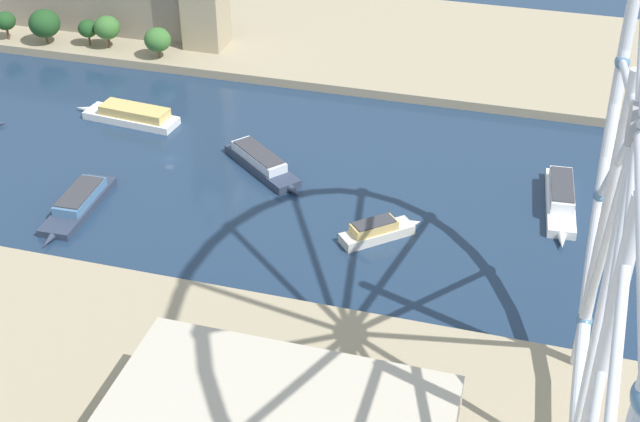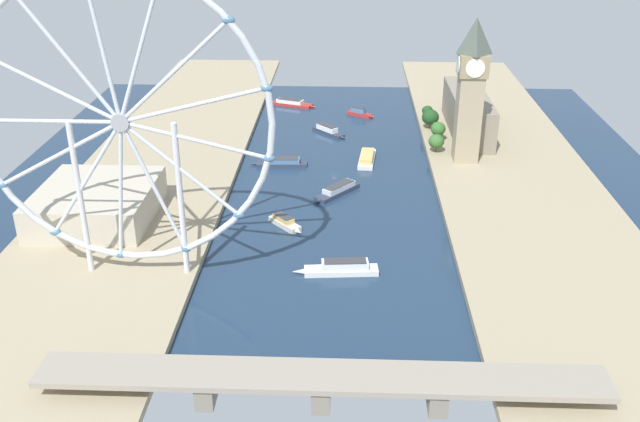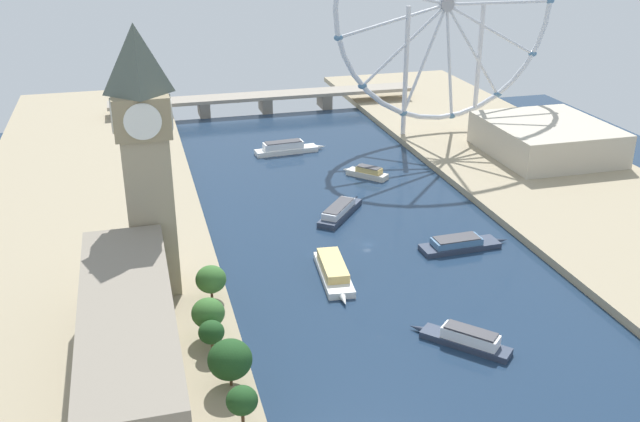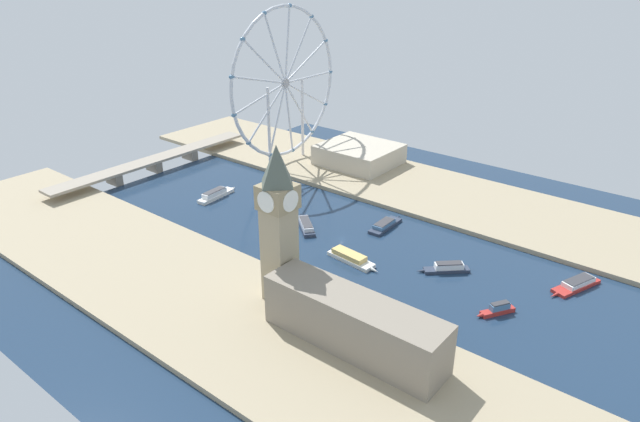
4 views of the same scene
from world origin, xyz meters
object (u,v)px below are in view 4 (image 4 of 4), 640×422
(tour_boat_1, at_px, (447,268))
(tour_boat_3, at_px, (351,258))
(river_bridge, at_px, (153,162))
(clock_tower, at_px, (279,223))
(tour_boat_5, at_px, (497,310))
(ferris_wheel, at_px, (285,84))
(tour_boat_0, at_px, (306,225))
(tour_boat_2, at_px, (216,194))
(parliament_block, at_px, (353,323))
(tour_boat_7, at_px, (577,284))
(tour_boat_4, at_px, (385,225))
(tour_boat_6, at_px, (286,198))
(riverside_hall, at_px, (359,154))

(tour_boat_1, relative_size, tour_boat_3, 0.69)
(river_bridge, bearing_deg, clock_tower, -109.84)
(tour_boat_1, distance_m, tour_boat_5, 44.30)
(ferris_wheel, relative_size, tour_boat_0, 4.18)
(tour_boat_0, height_order, tour_boat_2, tour_boat_2)
(parliament_block, xyz_separation_m, tour_boat_7, (119.23, -62.20, -13.43))
(tour_boat_4, bearing_deg, tour_boat_2, 104.39)
(tour_boat_4, height_order, tour_boat_5, tour_boat_5)
(tour_boat_7, bearing_deg, tour_boat_4, -68.13)
(tour_boat_1, xyz_separation_m, tour_boat_6, (16.74, 137.52, -0.18))
(riverside_hall, bearing_deg, parliament_block, -145.22)
(parliament_block, height_order, tour_boat_6, parliament_block)
(parliament_block, distance_m, tour_boat_3, 83.08)
(clock_tower, distance_m, tour_boat_1, 105.97)
(clock_tower, bearing_deg, tour_boat_7, -45.94)
(clock_tower, bearing_deg, tour_boat_3, -2.89)
(river_bridge, bearing_deg, tour_boat_6, -79.85)
(tour_boat_2, xyz_separation_m, tour_boat_4, (36.33, -123.36, -0.64))
(ferris_wheel, distance_m, tour_boat_3, 182.49)
(tour_boat_1, bearing_deg, tour_boat_4, -66.66)
(clock_tower, relative_size, riverside_hall, 1.38)
(tour_boat_0, distance_m, tour_boat_4, 51.98)
(river_bridge, height_order, tour_boat_4, river_bridge)
(tour_boat_3, distance_m, tour_boat_6, 97.57)
(river_bridge, distance_m, tour_boat_0, 164.54)
(riverside_hall, bearing_deg, ferris_wheel, 123.88)
(tour_boat_1, relative_size, tour_boat_7, 0.69)
(clock_tower, bearing_deg, tour_boat_6, 41.03)
(tour_boat_2, bearing_deg, clock_tower, -123.35)
(clock_tower, distance_m, tour_boat_4, 115.52)
(tour_boat_1, height_order, tour_boat_7, tour_boat_1)
(tour_boat_1, relative_size, tour_boat_4, 0.72)
(ferris_wheel, bearing_deg, tour_boat_0, -132.39)
(tour_boat_3, bearing_deg, ferris_wheel, 150.03)
(tour_boat_5, bearing_deg, riverside_hall, -94.95)
(ferris_wheel, relative_size, tour_boat_7, 3.52)
(tour_boat_2, bearing_deg, tour_boat_5, -97.38)
(riverside_hall, height_order, tour_boat_0, riverside_hall)
(tour_boat_2, distance_m, tour_boat_7, 246.59)
(tour_boat_3, height_order, tour_boat_7, tour_boat_3)
(parliament_block, bearing_deg, tour_boat_4, 26.56)
(tour_boat_2, bearing_deg, tour_boat_3, -100.58)
(tour_boat_3, bearing_deg, tour_boat_1, 32.08)
(tour_boat_0, xyz_separation_m, tour_boat_3, (-16.83, -48.86, 0.05))
(tour_boat_4, bearing_deg, parliament_block, -155.46)
(tour_boat_0, distance_m, tour_boat_2, 83.26)
(parliament_block, height_order, riverside_hall, parliament_block)
(tour_boat_0, relative_size, tour_boat_4, 0.87)
(tour_boat_1, height_order, tour_boat_4, tour_boat_1)
(ferris_wheel, relative_size, tour_boat_4, 3.63)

